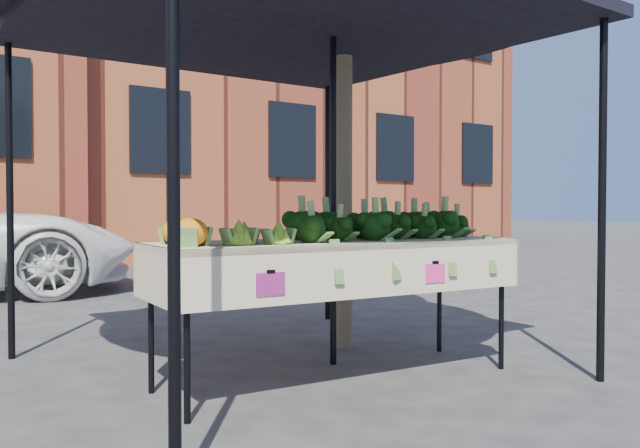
% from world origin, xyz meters
% --- Properties ---
extents(ground, '(90.00, 90.00, 0.00)m').
position_xyz_m(ground, '(0.00, 0.00, 0.00)').
color(ground, '#29292C').
extents(table, '(2.47, 1.03, 0.90)m').
position_xyz_m(table, '(0.15, -0.03, 0.45)').
color(table, beige).
rests_on(table, ground).
extents(canopy, '(3.16, 3.16, 2.74)m').
position_xyz_m(canopy, '(0.03, 0.42, 1.37)').
color(canopy, black).
rests_on(canopy, ground).
extents(broccoli_heap, '(1.53, 0.56, 0.25)m').
position_xyz_m(broccoli_heap, '(0.51, -0.00, 1.02)').
color(broccoli_heap, black).
rests_on(broccoli_heap, table).
extents(romanesco_cluster, '(0.42, 0.46, 0.19)m').
position_xyz_m(romanesco_cluster, '(-0.52, -0.04, 0.99)').
color(romanesco_cluster, '#8FAE2F').
rests_on(romanesco_cluster, table).
extents(cauliflower_pair, '(0.22, 0.42, 0.17)m').
position_xyz_m(cauliflower_pair, '(-0.89, 0.04, 0.98)').
color(cauliflower_pair, orange).
rests_on(cauliflower_pair, table).
extents(street_tree, '(2.07, 2.07, 4.07)m').
position_xyz_m(street_tree, '(0.80, 0.75, 2.03)').
color(street_tree, '#1E4C14').
rests_on(street_tree, ground).
extents(building_right, '(12.00, 8.00, 8.50)m').
position_xyz_m(building_right, '(7.00, 12.50, 4.25)').
color(building_right, maroon).
rests_on(building_right, ground).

